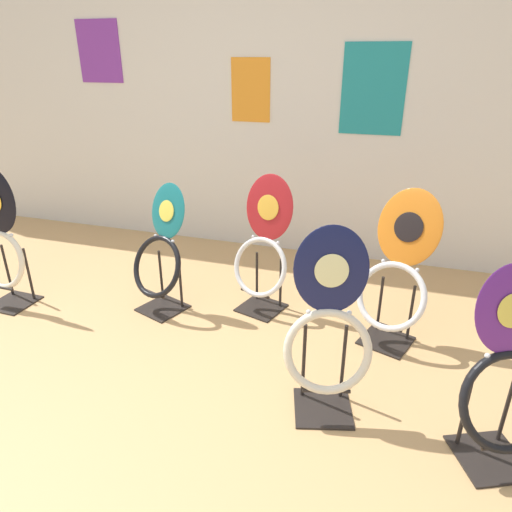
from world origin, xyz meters
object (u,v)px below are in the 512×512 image
Objects in this scene: toilet_seat_display_purple_note at (507,384)px; toilet_seat_display_orange_sun at (397,276)px; toilet_seat_display_teal_sax at (160,257)px; toilet_seat_display_navy_moon at (328,331)px; toilet_seat_display_crimson_swirl at (263,250)px.

toilet_seat_display_purple_note is 0.96× the size of toilet_seat_display_orange_sun.
toilet_seat_display_teal_sax is 1.51m from toilet_seat_display_orange_sun.
toilet_seat_display_navy_moon reaches higher than toilet_seat_display_teal_sax.
toilet_seat_display_navy_moon is at bearing -56.45° from toilet_seat_display_crimson_swirl.
toilet_seat_display_crimson_swirl is at bearing 123.55° from toilet_seat_display_navy_moon.
toilet_seat_display_orange_sun is at bearing 68.78° from toilet_seat_display_navy_moon.
toilet_seat_display_purple_note is at bearing -60.39° from toilet_seat_display_orange_sun.
toilet_seat_display_purple_note is at bearing -6.15° from toilet_seat_display_navy_moon.
toilet_seat_display_teal_sax is (-1.97, 0.73, -0.01)m from toilet_seat_display_purple_note.
toilet_seat_display_teal_sax is 0.93× the size of toilet_seat_display_orange_sun.
toilet_seat_display_orange_sun is 0.78m from toilet_seat_display_navy_moon.
toilet_seat_display_crimson_swirl reaches higher than toilet_seat_display_purple_note.
toilet_seat_display_orange_sun is (-0.46, 0.81, 0.04)m from toilet_seat_display_purple_note.
toilet_seat_display_teal_sax is 0.69m from toilet_seat_display_crimson_swirl.
toilet_seat_display_orange_sun is at bearing -8.80° from toilet_seat_display_crimson_swirl.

